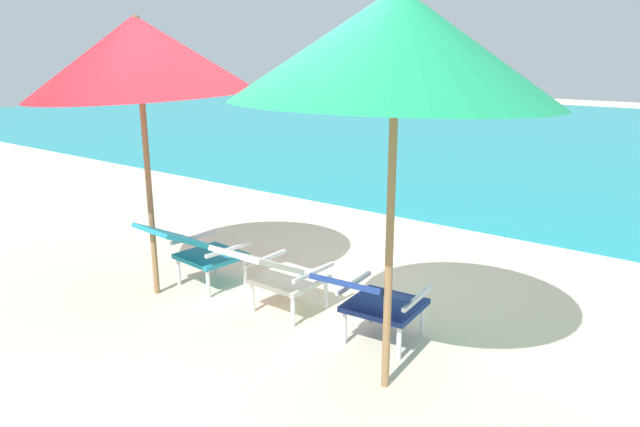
% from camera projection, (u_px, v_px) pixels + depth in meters
% --- Properties ---
extents(ground_plane, '(40.00, 40.00, 0.00)m').
position_uv_depth(ground_plane, '(477.00, 212.00, 7.93)').
color(ground_plane, beige).
extents(ocean_band, '(40.00, 18.00, 0.01)m').
position_uv_depth(ocean_band, '(613.00, 140.00, 14.17)').
color(ocean_band, teal).
rests_on(ocean_band, ground_plane).
extents(lounge_chair_left, '(0.61, 0.92, 0.68)m').
position_uv_depth(lounge_chair_left, '(195.00, 248.00, 5.26)').
color(lounge_chair_left, teal).
rests_on(lounge_chair_left, ground_plane).
extents(lounge_chair_center, '(0.56, 0.88, 0.68)m').
position_uv_depth(lounge_chair_center, '(274.00, 271.00, 4.70)').
color(lounge_chair_center, silver).
rests_on(lounge_chair_center, ground_plane).
extents(lounge_chair_right, '(0.61, 0.92, 0.68)m').
position_uv_depth(lounge_chair_right, '(374.00, 298.00, 4.19)').
color(lounge_chair_right, navy).
rests_on(lounge_chair_right, ground_plane).
extents(beach_umbrella_left, '(2.61, 2.61, 2.41)m').
position_uv_depth(beach_umbrella_left, '(139.00, 56.00, 4.75)').
color(beach_umbrella_left, olive).
rests_on(beach_umbrella_left, ground_plane).
extents(beach_umbrella_right, '(2.02, 2.04, 2.47)m').
position_uv_depth(beach_umbrella_right, '(396.00, 47.00, 3.27)').
color(beach_umbrella_right, olive).
rests_on(beach_umbrella_right, ground_plane).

